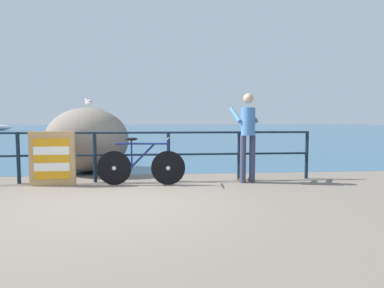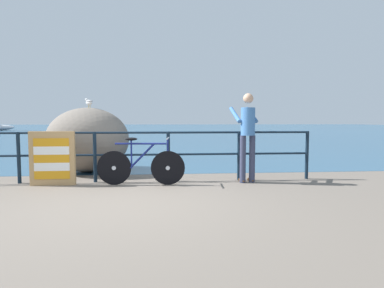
{
  "view_description": "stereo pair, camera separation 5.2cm",
  "coord_description": "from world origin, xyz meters",
  "px_view_note": "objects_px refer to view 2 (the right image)",
  "views": [
    {
      "loc": [
        0.61,
        -4.94,
        1.25
      ],
      "look_at": [
        1.26,
        2.01,
        0.73
      ],
      "focal_mm": 30.03,
      "sensor_mm": 36.0,
      "label": 1
    },
    {
      "loc": [
        0.66,
        -4.95,
        1.25
      ],
      "look_at": [
        1.26,
        2.01,
        0.73
      ],
      "focal_mm": 30.03,
      "sensor_mm": 36.0,
      "label": 2
    }
  ],
  "objects_px": {
    "folded_deckchair_stack": "(52,158)",
    "breakwater_boulder_main": "(88,140)",
    "seagull": "(89,102)",
    "person_at_railing": "(247,133)",
    "bicycle": "(141,165)"
  },
  "relations": [
    {
      "from": "folded_deckchair_stack",
      "to": "breakwater_boulder_main",
      "type": "height_order",
      "value": "breakwater_boulder_main"
    },
    {
      "from": "folded_deckchair_stack",
      "to": "seagull",
      "type": "height_order",
      "value": "seagull"
    },
    {
      "from": "breakwater_boulder_main",
      "to": "person_at_railing",
      "type": "bearing_deg",
      "value": -25.6
    },
    {
      "from": "bicycle",
      "to": "person_at_railing",
      "type": "distance_m",
      "value": 2.19
    },
    {
      "from": "bicycle",
      "to": "person_at_railing",
      "type": "bearing_deg",
      "value": 6.64
    },
    {
      "from": "seagull",
      "to": "folded_deckchair_stack",
      "type": "bearing_deg",
      "value": 129.35
    },
    {
      "from": "breakwater_boulder_main",
      "to": "bicycle",
      "type": "bearing_deg",
      "value": -51.47
    },
    {
      "from": "person_at_railing",
      "to": "seagull",
      "type": "relative_size",
      "value": 5.85
    },
    {
      "from": "bicycle",
      "to": "folded_deckchair_stack",
      "type": "xyz_separation_m",
      "value": [
        -1.69,
        0.1,
        0.13
      ]
    },
    {
      "from": "person_at_railing",
      "to": "folded_deckchair_stack",
      "type": "relative_size",
      "value": 1.71
    },
    {
      "from": "folded_deckchair_stack",
      "to": "breakwater_boulder_main",
      "type": "relative_size",
      "value": 0.52
    },
    {
      "from": "person_at_railing",
      "to": "seagull",
      "type": "bearing_deg",
      "value": 55.02
    },
    {
      "from": "folded_deckchair_stack",
      "to": "bicycle",
      "type": "bearing_deg",
      "value": -3.28
    },
    {
      "from": "folded_deckchair_stack",
      "to": "person_at_railing",
      "type": "bearing_deg",
      "value": -0.38
    },
    {
      "from": "person_at_railing",
      "to": "folded_deckchair_stack",
      "type": "bearing_deg",
      "value": 80.87
    }
  ]
}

